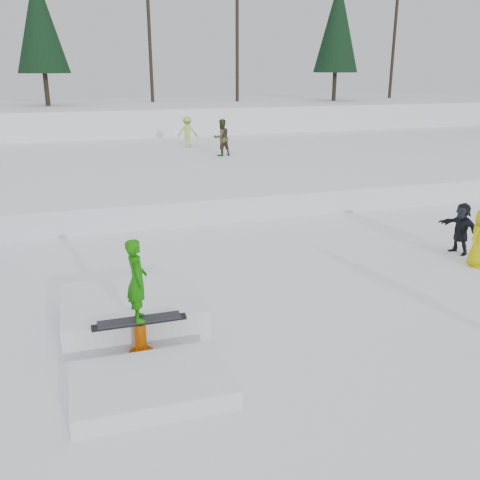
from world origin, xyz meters
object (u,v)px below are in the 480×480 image
object	(u,v)px
walker_olive	(222,138)
spectator_dark	(461,228)
walker_ygreen	(187,132)
spectator_yellow	(480,238)
jib_rail_feature	(136,325)

from	to	relation	value
walker_olive	spectator_dark	xyz separation A→B (m)	(2.93, -13.01, -0.95)
walker_ygreen	spectator_dark	world-z (taller)	walker_ygreen
walker_olive	walker_ygreen	bearing A→B (deg)	-90.62
walker_ygreen	spectator_yellow	world-z (taller)	walker_ygreen
spectator_yellow	spectator_dark	xyz separation A→B (m)	(0.22, 0.95, -0.04)
walker_ygreen	jib_rail_feature	bearing A→B (deg)	92.10
spectator_dark	jib_rail_feature	size ratio (longest dim) A/B	0.31
spectator_yellow	spectator_dark	size ratio (longest dim) A/B	1.05
walker_ygreen	spectator_yellow	size ratio (longest dim) A/B	1.07
jib_rail_feature	walker_olive	bearing A→B (deg)	68.82
walker_olive	jib_rail_feature	xyz separation A→B (m)	(-5.91, -15.25, -1.34)
spectator_yellow	jib_rail_feature	xyz separation A→B (m)	(-8.63, -1.29, -0.42)
spectator_dark	spectator_yellow	bearing A→B (deg)	-25.37
walker_ygreen	jib_rail_feature	distance (m)	19.27
walker_olive	spectator_yellow	xyz separation A→B (m)	(2.72, -13.96, -0.92)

